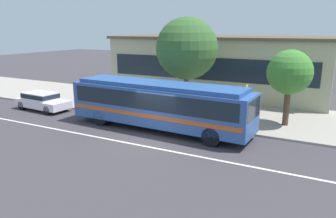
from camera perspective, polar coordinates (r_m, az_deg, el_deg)
The scene contains 12 objects.
ground_plane at distance 17.47m, azimuth -3.54°, elevation -5.64°, with size 120.00×120.00×0.00m, color #3C383C.
sidewalk_slab at distance 23.83m, azimuth 5.67°, elevation -0.15°, with size 60.00×8.00×0.12m, color #A0968B.
lane_stripe_center at distance 16.83m, azimuth -4.95°, elevation -6.43°, with size 56.00×0.16×0.01m, color silver.
transit_bus at distance 18.94m, azimuth -1.59°, elevation 1.15°, with size 11.34×3.01×2.83m.
sedan_behind_bus at distance 25.64m, azimuth -21.47°, elevation 1.47°, with size 4.44×2.02×1.29m.
pedestrian_waiting_near_sign at distance 20.87m, azimuth 0.33°, elevation 0.81°, with size 0.41×0.41×1.67m.
pedestrian_walking_along_curb at distance 23.30m, azimuth -9.09°, elevation 2.01°, with size 0.45×0.45×1.66m.
pedestrian_standing_by_tree at distance 21.79m, azimuth 3.27°, elevation 1.40°, with size 0.38×0.38×1.70m.
bus_stop_sign at distance 19.03m, azimuth 13.67°, elevation 1.30°, with size 0.08×0.44×2.64m.
street_tree_near_stop at distance 22.97m, azimuth 3.36°, elevation 10.65°, with size 4.37×4.37×6.60m.
street_tree_mid_block at distance 20.45m, azimuth 20.77°, elevation 6.04°, with size 2.66×2.66×4.59m.
station_building at distance 30.44m, azimuth 9.51°, elevation 7.72°, with size 19.06×9.33×5.23m.
Camera 1 is at (8.54, -14.06, 5.87)m, focal length 34.36 mm.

